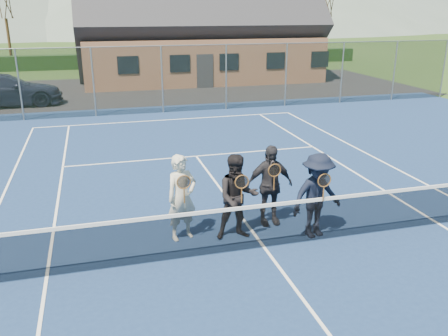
% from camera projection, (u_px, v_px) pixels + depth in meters
% --- Properties ---
extents(ground, '(220.00, 220.00, 0.00)m').
position_uv_depth(ground, '(147.00, 90.00, 27.75)').
color(ground, '#284317').
rests_on(ground, ground).
extents(court_surface, '(30.00, 30.00, 0.02)m').
position_uv_depth(court_surface, '(264.00, 248.00, 9.48)').
color(court_surface, navy).
rests_on(court_surface, ground).
extents(tarmac_carpark, '(40.00, 12.00, 0.01)m').
position_uv_depth(tarmac_carpark, '(76.00, 93.00, 26.74)').
color(tarmac_carpark, black).
rests_on(tarmac_carpark, ground).
extents(hedge_row, '(40.00, 1.20, 1.10)m').
position_uv_depth(hedge_row, '(129.00, 60.00, 38.54)').
color(hedge_row, black).
rests_on(hedge_row, ground).
extents(car_c, '(5.48, 2.46, 1.56)m').
position_uv_depth(car_c, '(4.00, 90.00, 23.08)').
color(car_c, '#191D32').
rests_on(car_c, ground).
extents(court_markings, '(11.03, 23.83, 0.01)m').
position_uv_depth(court_markings, '(264.00, 247.00, 9.48)').
color(court_markings, white).
rests_on(court_markings, court_surface).
extents(tennis_net, '(11.68, 0.08, 1.10)m').
position_uv_depth(tennis_net, '(265.00, 224.00, 9.31)').
color(tennis_net, slate).
rests_on(tennis_net, ground).
extents(perimeter_fence, '(30.07, 0.07, 3.02)m').
position_uv_depth(perimeter_fence, '(162.00, 79.00, 21.33)').
color(perimeter_fence, slate).
rests_on(perimeter_fence, ground).
extents(clubhouse, '(15.60, 8.20, 7.70)m').
position_uv_depth(clubhouse, '(198.00, 18.00, 31.14)').
color(clubhouse, '#9E6B4C').
rests_on(clubhouse, ground).
extents(player_a, '(0.76, 0.61, 1.80)m').
position_uv_depth(player_a, '(182.00, 197.00, 9.60)').
color(player_a, beige).
rests_on(player_a, court_surface).
extents(player_b, '(0.93, 0.75, 1.80)m').
position_uv_depth(player_b, '(238.00, 197.00, 9.62)').
color(player_b, black).
rests_on(player_b, court_surface).
extents(player_c, '(1.05, 0.50, 1.80)m').
position_uv_depth(player_c, '(269.00, 185.00, 10.28)').
color(player_c, '#242429').
rests_on(player_c, court_surface).
extents(player_d, '(1.27, 0.89, 1.80)m').
position_uv_depth(player_d, '(317.00, 196.00, 9.70)').
color(player_d, black).
rests_on(player_d, court_surface).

